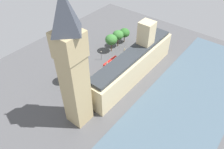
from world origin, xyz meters
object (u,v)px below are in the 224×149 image
plane_tree_trailing (118,35)px  pedestrian_by_river_gate (104,80)px  pedestrian_kerbside (87,93)px  plane_tree_midblock (124,33)px  street_lamp_slot_11 (64,79)px  street_lamp_slot_10 (101,54)px  plane_tree_leading (65,73)px  parliament_building (134,63)px  clock_tower (72,65)px  double_decker_bus_corner (111,64)px  plane_tree_under_trees (111,40)px  car_silver_near_tower (83,87)px  car_dark_green_far_end (124,56)px  pedestrian_opposite_hall (143,49)px

plane_tree_trailing → pedestrian_by_river_gate: bearing=115.6°
pedestrian_kerbside → plane_tree_midblock: bearing=56.2°
pedestrian_by_river_gate → street_lamp_slot_11: bearing=86.4°
street_lamp_slot_10 → street_lamp_slot_11: size_ratio=0.98×
plane_tree_leading → street_lamp_slot_10: bearing=-94.0°
parliament_building → street_lamp_slot_11: (22.08, 28.06, -3.90)m
pedestrian_by_river_gate → plane_tree_trailing: size_ratio=0.15×
clock_tower → plane_tree_trailing: (21.58, -55.22, -21.59)m
double_decker_bus_corner → plane_tree_midblock: (10.00, -26.05, 4.00)m
plane_tree_under_trees → plane_tree_trailing: bearing=-88.3°
clock_tower → pedestrian_by_river_gate: (6.80, -24.38, -28.82)m
car_silver_near_tower → plane_tree_leading: plane_tree_leading is taller
plane_tree_trailing → street_lamp_slot_11: (-1.28, 45.40, -3.70)m
parliament_building → car_dark_green_far_end: size_ratio=14.13×
double_decker_bus_corner → plane_tree_leading: size_ratio=1.17×
plane_tree_midblock → plane_tree_under_trees: size_ratio=0.85×
pedestrian_kerbside → plane_tree_under_trees: (14.13, -36.08, 7.37)m
plane_tree_leading → street_lamp_slot_11: bearing=128.7°
parliament_building → plane_tree_trailing: (23.36, -17.35, -0.21)m
pedestrian_by_river_gate → street_lamp_slot_10: bearing=-5.4°
street_lamp_slot_11 → plane_tree_under_trees: bearing=-88.4°
car_silver_near_tower → street_lamp_slot_10: size_ratio=0.71×
clock_tower → street_lamp_slot_11: (20.30, -9.82, -25.28)m
parliament_building → plane_tree_midblock: size_ratio=6.38×
car_dark_green_far_end → plane_tree_trailing: 14.06m
car_dark_green_far_end → plane_tree_midblock: bearing=-55.5°
parliament_building → street_lamp_slot_11: 35.92m
pedestrian_opposite_hall → street_lamp_slot_10: size_ratio=0.27×
street_lamp_slot_11 → plane_tree_leading: bearing=-51.3°
pedestrian_opposite_hall → plane_tree_trailing: 17.66m
pedestrian_opposite_hall → clock_tower: bearing=134.3°
pedestrian_by_river_gate → pedestrian_kerbside: size_ratio=0.96×
parliament_building → plane_tree_under_trees: size_ratio=5.40×
street_lamp_slot_11 → pedestrian_by_river_gate: bearing=-132.8°
pedestrian_opposite_hall → plane_tree_under_trees: size_ratio=0.15×
pedestrian_opposite_hall → plane_tree_midblock: plane_tree_midblock is taller
double_decker_bus_corner → pedestrian_opposite_hall: bearing=79.6°
pedestrian_by_river_gate → car_silver_near_tower: bearing=103.7°
double_decker_bus_corner → car_dark_green_far_end: bearing=91.2°
plane_tree_under_trees → street_lamp_slot_10: plane_tree_under_trees is taller
pedestrian_opposite_hall → plane_tree_under_trees: (14.59, 13.36, 7.38)m
pedestrian_opposite_hall → pedestrian_by_river_gate: size_ratio=1.03×
car_silver_near_tower → double_decker_bus_corner: bearing=-94.4°
parliament_building → car_silver_near_tower: 28.41m
car_dark_green_far_end → street_lamp_slot_11: size_ratio=0.71×
pedestrian_opposite_hall → plane_tree_midblock: (14.62, -0.08, 5.90)m
clock_tower → car_silver_near_tower: (11.77, -13.99, -28.64)m
street_lamp_slot_10 → plane_tree_midblock: bearing=-87.5°
car_dark_green_far_end → pedestrian_kerbside: bearing=96.3°
pedestrian_by_river_gate → double_decker_bus_corner: bearing=-28.6°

